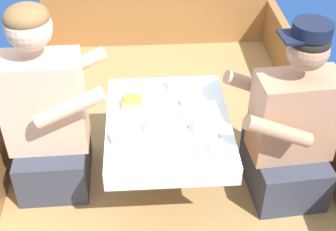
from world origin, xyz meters
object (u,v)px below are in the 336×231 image
person_port (47,117)px  coffee_cup_port (218,147)px  person_starboard (290,132)px  coffee_cup_center (201,127)px  tin_can (151,126)px  coffee_cup_starboard (174,84)px  sandwich (132,101)px

person_port → coffee_cup_port: bearing=-22.9°
person_starboard → coffee_cup_center: (-0.45, -0.03, 0.08)m
coffee_cup_center → tin_can: size_ratio=1.58×
person_starboard → coffee_cup_port: person_starboard is taller
person_port → coffee_cup_starboard: bearing=15.3°
sandwich → tin_can: size_ratio=1.68×
person_port → sandwich: (0.43, 0.05, 0.04)m
person_starboard → person_port: bearing=-11.5°
person_starboard → sandwich: bearing=-18.4°
person_starboard → sandwich: person_starboard is taller
coffee_cup_starboard → person_starboard: bearing=-31.3°
coffee_cup_starboard → coffee_cup_center: 0.39m
person_port → sandwich: bearing=5.1°
person_port → coffee_cup_port: person_port is taller
sandwich → coffee_cup_starboard: 0.27m
person_port → sandwich: person_port is taller
sandwich → coffee_cup_center: 0.40m
person_starboard → coffee_cup_starboard: (-0.56, 0.34, 0.09)m
sandwich → tin_can: bearing=-66.1°
person_starboard → coffee_cup_center: person_starboard is taller
person_port → coffee_cup_center: size_ratio=9.79×
person_starboard → sandwich: 0.81m
coffee_cup_port → coffee_cup_center: (-0.06, 0.15, 0.00)m
sandwich → coffee_cup_starboard: bearing=32.9°
tin_can → coffee_cup_center: bearing=-6.5°
tin_can → person_starboard: bearing=0.6°
coffee_cup_port → coffee_cup_starboard: size_ratio=0.97×
sandwich → person_port: bearing=-173.6°
person_port → sandwich: size_ratio=9.22×
person_port → coffee_cup_port: (0.82, -0.33, 0.04)m
person_port → coffee_cup_center: person_port is taller
sandwich → tin_can: sandwich is taller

